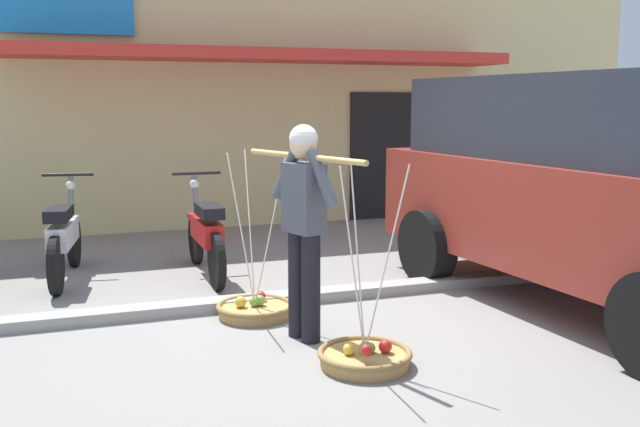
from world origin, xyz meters
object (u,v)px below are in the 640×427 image
Objects in this scene: fruit_basket_left_side at (365,356)px; motorcycle_third_in_row at (206,235)px; motorcycle_second_in_row at (64,238)px; fruit_vendor at (304,218)px; parked_truck at (605,184)px; fruit_basket_right_side at (255,308)px.

fruit_basket_left_side is 3.07m from motorcycle_third_in_row.
fruit_basket_left_side is 0.80× the size of motorcycle_third_in_row.
fruit_vendor is at bearing -55.78° from motorcycle_second_in_row.
fruit_basket_left_side is at bearing -79.17° from motorcycle_third_in_row.
motorcycle_second_in_row is at bearing 149.92° from parked_truck.
motorcycle_third_in_row is at bearing 98.73° from fruit_vendor.
motorcycle_third_in_row is at bearing -12.81° from motorcycle_second_in_row.
fruit_basket_right_side is 0.80× the size of motorcycle_third_in_row.
fruit_vendor is 1.17m from fruit_basket_left_side.
parked_truck is at bearing -30.08° from motorcycle_second_in_row.
fruit_basket_left_side is 1.00× the size of fruit_basket_right_side.
fruit_vendor reaches higher than fruit_basket_right_side.
motorcycle_second_in_row is at bearing 129.22° from fruit_basket_right_side.
parked_truck is (2.60, 0.65, 1.06)m from fruit_basket_left_side.
parked_truck reaches higher than fruit_vendor.
parked_truck reaches higher than fruit_basket_left_side.
fruit_vendor is at bearing -72.62° from fruit_basket_right_side.
parked_truck is (2.82, -0.05, 0.15)m from fruit_vendor.
motorcycle_second_in_row is 1.46m from motorcycle_third_in_row.
motorcycle_third_in_row is 0.37× the size of parked_truck.
parked_truck is (3.05, -0.76, 1.06)m from fruit_basket_right_side.
parked_truck is (4.60, -2.67, 0.68)m from motorcycle_second_in_row.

